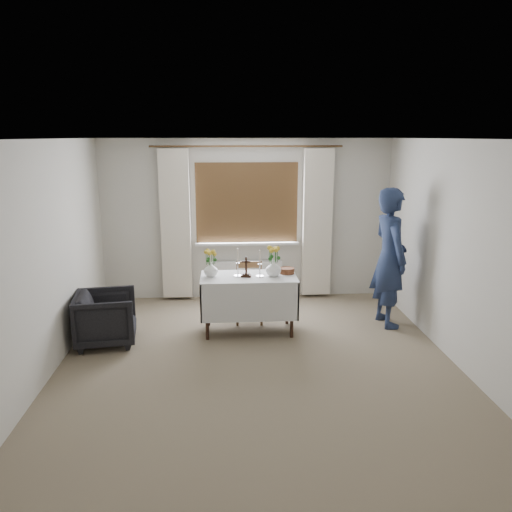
{
  "coord_description": "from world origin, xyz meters",
  "views": [
    {
      "loc": [
        -0.36,
        -5.22,
        2.53
      ],
      "look_at": [
        0.03,
        0.79,
        1.08
      ],
      "focal_mm": 35.0,
      "sensor_mm": 36.0,
      "label": 1
    }
  ],
  "objects_px": {
    "armchair": "(106,318)",
    "flower_vase_left": "(211,269)",
    "wooden_chair": "(249,293)",
    "person": "(390,258)",
    "altar_table": "(249,304)",
    "wooden_cross": "(246,267)",
    "flower_vase_right": "(273,268)"
  },
  "relations": [
    {
      "from": "wooden_cross",
      "to": "armchair",
      "type": "bearing_deg",
      "value": -163.53
    },
    {
      "from": "altar_table",
      "to": "armchair",
      "type": "relative_size",
      "value": 1.71
    },
    {
      "from": "altar_table",
      "to": "wooden_chair",
      "type": "bearing_deg",
      "value": 85.94
    },
    {
      "from": "altar_table",
      "to": "flower_vase_right",
      "type": "bearing_deg",
      "value": -2.47
    },
    {
      "from": "altar_table",
      "to": "person",
      "type": "height_order",
      "value": "person"
    },
    {
      "from": "armchair",
      "to": "flower_vase_left",
      "type": "distance_m",
      "value": 1.43
    },
    {
      "from": "person",
      "to": "wooden_cross",
      "type": "bearing_deg",
      "value": 88.55
    },
    {
      "from": "altar_table",
      "to": "armchair",
      "type": "distance_m",
      "value": 1.81
    },
    {
      "from": "wooden_cross",
      "to": "flower_vase_right",
      "type": "distance_m",
      "value": 0.35
    },
    {
      "from": "wooden_cross",
      "to": "flower_vase_right",
      "type": "xyz_separation_m",
      "value": [
        0.35,
        0.01,
        -0.03
      ]
    },
    {
      "from": "person",
      "to": "flower_vase_left",
      "type": "height_order",
      "value": "person"
    },
    {
      "from": "armchair",
      "to": "flower_vase_right",
      "type": "height_order",
      "value": "flower_vase_right"
    },
    {
      "from": "person",
      "to": "flower_vase_right",
      "type": "distance_m",
      "value": 1.6
    },
    {
      "from": "altar_table",
      "to": "wooden_chair",
      "type": "distance_m",
      "value": 0.37
    },
    {
      "from": "wooden_chair",
      "to": "wooden_cross",
      "type": "xyz_separation_m",
      "value": [
        -0.06,
        -0.4,
        0.48
      ]
    },
    {
      "from": "flower_vase_left",
      "to": "flower_vase_right",
      "type": "height_order",
      "value": "flower_vase_right"
    },
    {
      "from": "person",
      "to": "flower_vase_left",
      "type": "bearing_deg",
      "value": 86.31
    },
    {
      "from": "armchair",
      "to": "wooden_cross",
      "type": "xyz_separation_m",
      "value": [
        1.76,
        0.24,
        0.57
      ]
    },
    {
      "from": "altar_table",
      "to": "wooden_cross",
      "type": "height_order",
      "value": "wooden_cross"
    },
    {
      "from": "armchair",
      "to": "flower_vase_left",
      "type": "bearing_deg",
      "value": -85.38
    },
    {
      "from": "flower_vase_left",
      "to": "flower_vase_right",
      "type": "distance_m",
      "value": 0.81
    },
    {
      "from": "altar_table",
      "to": "wooden_chair",
      "type": "xyz_separation_m",
      "value": [
        0.03,
        0.37,
        0.03
      ]
    },
    {
      "from": "person",
      "to": "wooden_cross",
      "type": "relative_size",
      "value": 7.07
    },
    {
      "from": "altar_table",
      "to": "wooden_chair",
      "type": "height_order",
      "value": "wooden_chair"
    },
    {
      "from": "flower_vase_left",
      "to": "flower_vase_right",
      "type": "xyz_separation_m",
      "value": [
        0.81,
        -0.04,
        0.01
      ]
    },
    {
      "from": "wooden_cross",
      "to": "wooden_chair",
      "type": "bearing_deg",
      "value": 90.22
    },
    {
      "from": "person",
      "to": "armchair",
      "type": "bearing_deg",
      "value": 89.69
    },
    {
      "from": "altar_table",
      "to": "person",
      "type": "relative_size",
      "value": 0.66
    },
    {
      "from": "wooden_chair",
      "to": "person",
      "type": "distance_m",
      "value": 1.96
    },
    {
      "from": "wooden_cross",
      "to": "person",
      "type": "bearing_deg",
      "value": 14.08
    },
    {
      "from": "wooden_chair",
      "to": "flower_vase_left",
      "type": "xyz_separation_m",
      "value": [
        -0.51,
        -0.35,
        0.44
      ]
    },
    {
      "from": "flower_vase_left",
      "to": "wooden_cross",
      "type": "bearing_deg",
      "value": -6.45
    }
  ]
}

